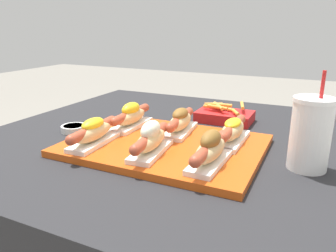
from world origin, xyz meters
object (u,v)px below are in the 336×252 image
hot_dog_5 (233,131)px  sauce_bowl (74,128)px  hot_dog_3 (131,116)px  drink_cup (310,134)px  serving_tray (165,145)px  hot_dog_0 (93,132)px  hot_dog_2 (210,149)px  hot_dog_4 (180,121)px  hot_dog_1 (151,139)px  fries_basket (224,116)px

hot_dog_5 → sauce_bowl: size_ratio=2.72×
hot_dog_3 → drink_cup: (0.51, -0.05, 0.03)m
sauce_bowl → serving_tray: bearing=-1.4°
hot_dog_0 → hot_dog_2: size_ratio=1.00×
hot_dog_0 → hot_dog_2: bearing=1.5°
hot_dog_5 → serving_tray: bearing=-154.3°
drink_cup → hot_dog_5: bearing=164.9°
hot_dog_0 → sauce_bowl: bearing=147.2°
serving_tray → hot_dog_4: bearing=87.2°
hot_dog_2 → hot_dog_5: bearing=87.3°
hot_dog_1 → hot_dog_5: hot_dog_1 is taller
hot_dog_0 → hot_dog_3: 0.17m
hot_dog_0 → hot_dog_5: 0.37m
hot_dog_3 → hot_dog_4: 0.16m
hot_dog_1 → hot_dog_3: (-0.16, 0.16, -0.00)m
hot_dog_3 → drink_cup: drink_cup is taller
hot_dog_3 → drink_cup: bearing=-5.8°
hot_dog_2 → sauce_bowl: hot_dog_2 is taller
hot_dog_0 → fries_basket: bearing=60.7°
hot_dog_1 → hot_dog_2: 0.15m
hot_dog_0 → sauce_bowl: (-0.16, 0.10, -0.04)m
hot_dog_0 → hot_dog_4: (0.17, 0.19, 0.00)m
hot_dog_0 → hot_dog_4: hot_dog_4 is taller
fries_basket → sauce_bowl: bearing=-141.2°
hot_dog_1 → hot_dog_2: bearing=-0.4°
hot_dog_0 → fries_basket: size_ratio=1.13×
hot_dog_0 → hot_dog_4: bearing=48.3°
hot_dog_4 → sauce_bowl: bearing=-165.2°
hot_dog_1 → fries_basket: (0.07, 0.41, -0.03)m
hot_dog_5 → fries_basket: hot_dog_5 is taller
hot_dog_5 → hot_dog_3: bearing=179.9°
hot_dog_1 → hot_dog_5: 0.23m
hot_dog_2 → sauce_bowl: bearing=168.9°
hot_dog_4 → sauce_bowl: (-0.32, -0.09, -0.04)m
drink_cup → fries_basket: 0.41m
hot_dog_5 → hot_dog_2: bearing=-92.7°
hot_dog_4 → hot_dog_5: 0.16m
serving_tray → fries_basket: size_ratio=2.73×
hot_dog_0 → hot_dog_2: 0.32m
hot_dog_5 → drink_cup: (0.19, -0.05, 0.03)m
hot_dog_4 → sauce_bowl: 0.34m
hot_dog_1 → fries_basket: size_ratio=1.12×
hot_dog_2 → fries_basket: 0.42m
hot_dog_3 → hot_dog_5: 0.32m
hot_dog_4 → drink_cup: 0.36m
hot_dog_5 → fries_basket: size_ratio=1.13×
hot_dog_5 → sauce_bowl: 0.49m
drink_cup → fries_basket: drink_cup is taller
hot_dog_1 → sauce_bowl: (-0.32, 0.09, -0.04)m
hot_dog_0 → hot_dog_4: size_ratio=1.00×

